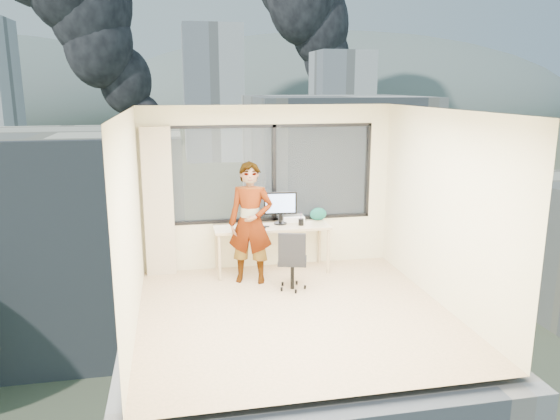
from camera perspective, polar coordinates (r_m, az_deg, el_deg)
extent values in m
cube|color=beige|center=(7.14, 1.59, -10.83)|extent=(4.00, 4.00, 0.01)
cube|color=white|center=(6.54, 1.74, 10.49)|extent=(4.00, 4.00, 0.01)
cube|color=beige|center=(4.87, 6.93, -6.13)|extent=(4.00, 0.01, 2.60)
cube|color=beige|center=(6.58, -15.57, -1.43)|extent=(0.01, 4.00, 2.60)
cube|color=beige|center=(7.42, 16.90, 0.10)|extent=(0.01, 4.00, 2.60)
cube|color=beige|center=(8.43, -12.74, 0.81)|extent=(0.45, 0.14, 2.30)
cube|color=tan|center=(8.54, -0.87, -4.09)|extent=(1.80, 0.60, 0.75)
imported|color=#2D2D33|center=(7.97, -3.13, -1.39)|extent=(0.76, 0.61, 1.81)
cube|color=white|center=(8.73, 1.42, -0.87)|extent=(0.36, 0.31, 0.08)
cube|color=black|center=(8.37, -1.50, -1.74)|extent=(0.12, 0.07, 0.01)
cylinder|color=black|center=(8.45, 2.24, -1.27)|extent=(0.10, 0.10, 0.11)
ellipsoid|color=#0C4D45|center=(8.75, 4.06, -0.43)|extent=(0.29, 0.18, 0.21)
cube|color=#515B3D|center=(127.50, -10.53, 5.25)|extent=(400.00, 400.00, 0.04)
cube|color=beige|center=(38.43, -22.16, -2.83)|extent=(16.00, 12.00, 14.00)
cube|color=silver|center=(47.21, 5.54, 2.16)|extent=(14.00, 13.00, 16.00)
cube|color=silver|center=(126.73, -7.12, 12.13)|extent=(13.00, 13.00, 30.00)
cube|color=silver|center=(153.61, 6.50, 11.55)|extent=(15.00, 15.00, 26.00)
ellipsoid|color=slate|center=(342.19, 6.11, 10.18)|extent=(300.00, 220.00, 96.00)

